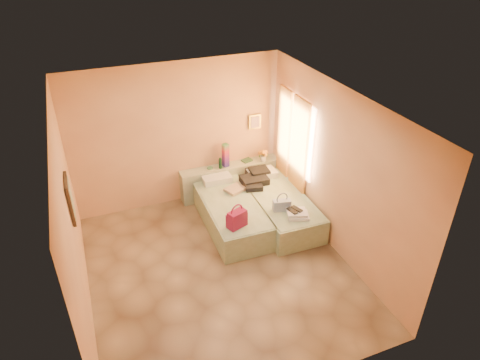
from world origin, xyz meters
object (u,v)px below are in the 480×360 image
Objects in this scene: bed_left at (231,214)px; magenta_handbag at (237,219)px; flower_vase at (263,154)px; green_book at (247,160)px; bed_right at (279,208)px; water_bottle at (220,163)px; headboard_ledge at (230,179)px; towel_stack at (298,214)px; blue_handbag at (282,205)px.

magenta_handbag reaches higher than bed_left.
green_book is at bearing 162.51° from flower_vase.
green_book is at bearing 97.98° from bed_right.
bed_left is 6.14× the size of magenta_handbag.
green_book is at bearing 8.14° from water_bottle.
towel_stack is (0.54, -1.88, 0.23)m from headboard_ledge.
bed_left is 0.91m from bed_right.
magenta_handbag is 0.91m from blue_handbag.
magenta_handbag is at bearing -158.88° from blue_handbag.
towel_stack is at bearing -95.08° from flower_vase.
towel_stack is (0.16, -1.91, -0.12)m from green_book.
bed_right is 1.27m from flower_vase.
headboard_ledge is 10.09× the size of green_book.
bed_right is 1.46m from water_bottle.
flower_vase is (0.17, 1.13, 0.54)m from bed_right.
headboard_ledge is at bearing 174.59° from flower_vase.
bed_left is 7.17× the size of flower_vase.
green_book is at bearing 94.75° from towel_stack.
magenta_handbag is (-1.06, -0.55, 0.40)m from bed_right.
headboard_ledge is 1.12m from bed_left.
water_bottle is (-0.75, 1.15, 0.51)m from bed_right.
bed_left is (-0.38, -1.05, -0.08)m from headboard_ledge.
water_bottle is at bearing 59.60° from magenta_handbag.
blue_handbag is 0.33m from towel_stack.
green_book is 0.73× the size of flower_vase.
flower_vase is (1.07, 0.98, 0.54)m from bed_left.
bed_right is 0.74m from towel_stack.
bed_left is 9.85× the size of green_book.
water_bottle reaches higher than magenta_handbag.
flower_vase is at bearing 82.51° from bed_right.
magenta_handbag is at bearing -100.47° from water_bottle.
bed_right is at bearing -8.19° from bed_left.
water_bottle is 0.64× the size of towel_stack.
flower_vase is at bearing -35.25° from green_book.
blue_handbag is (0.74, -0.55, 0.35)m from bed_left.
green_book is 0.36m from flower_vase.
towel_stack is at bearing -67.41° from water_bottle.
blue_handbag is (0.90, 0.15, -0.05)m from magenta_handbag.
flower_vase reaches higher than green_book.
headboard_ledge reaches higher than towel_stack.
magenta_handbag is at bearing 173.02° from towel_stack.
blue_handbag reaches higher than bed_right.
flower_vase reaches higher than headboard_ledge.
green_book reaches higher than bed_right.
water_bottle is 0.61m from green_book.
flower_vase reaches higher than towel_stack.
headboard_ledge is 1.96m from towel_stack.
magenta_handbag is at bearing -126.29° from flower_vase.
blue_handbag is at bearing -111.19° from bed_right.
green_book reaches higher than headboard_ledge.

